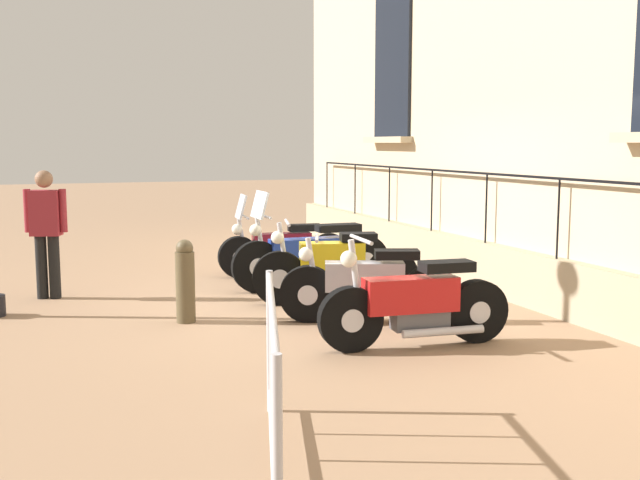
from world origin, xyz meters
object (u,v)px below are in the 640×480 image
at_px(pedestrian_standing, 46,227).
at_px(motorcycle_yellow, 335,268).
at_px(motorcycle_red, 414,305).
at_px(bollard, 185,281).
at_px(motorcycle_maroon, 284,250).
at_px(crowd_barrier, 273,383).
at_px(motorcycle_silver, 368,286).
at_px(motorcycle_blue, 311,256).

bearing_deg(pedestrian_standing, motorcycle_yellow, 154.58).
relative_size(motorcycle_red, bollard, 2.11).
bearing_deg(motorcycle_maroon, crowd_barrier, 71.87).
xyz_separation_m(motorcycle_silver, motorcycle_red, (-0.00, 1.09, 0.02)).
bearing_deg(motorcycle_red, pedestrian_standing, -47.95).
bearing_deg(pedestrian_standing, motorcycle_blue, 170.38).
relative_size(motorcycle_yellow, bollard, 2.19).
bearing_deg(motorcycle_maroon, motorcycle_yellow, 89.74).
xyz_separation_m(crowd_barrier, pedestrian_standing, (1.20, -5.87, 0.35)).
relative_size(crowd_barrier, pedestrian_standing, 1.30).
distance_m(motorcycle_maroon, pedestrian_standing, 3.37).
bearing_deg(bollard, motorcycle_silver, 160.10).
bearing_deg(crowd_barrier, motorcycle_silver, -122.21).
relative_size(motorcycle_blue, motorcycle_silver, 1.18).
bearing_deg(motorcycle_silver, pedestrian_standing, -37.91).
bearing_deg(motorcycle_silver, motorcycle_red, 90.20).
xyz_separation_m(motorcycle_silver, pedestrian_standing, (3.28, -2.56, 0.51)).
height_order(motorcycle_blue, motorcycle_yellow, motorcycle_blue).
xyz_separation_m(bollard, pedestrian_standing, (1.40, -1.87, 0.45)).
xyz_separation_m(motorcycle_maroon, crowd_barrier, (2.10, 6.40, 0.18)).
distance_m(motorcycle_red, pedestrian_standing, 4.93).
distance_m(motorcycle_red, bollard, 2.59).
distance_m(motorcycle_blue, motorcycle_red, 3.08).
bearing_deg(crowd_barrier, motorcycle_blue, -111.95).
bearing_deg(motorcycle_red, motorcycle_maroon, -90.06).
relative_size(motorcycle_yellow, motorcycle_silver, 1.06).
distance_m(motorcycle_yellow, pedestrian_standing, 3.66).
height_order(bollard, pedestrian_standing, pedestrian_standing).
bearing_deg(motorcycle_red, crowd_barrier, 46.78).
relative_size(crowd_barrier, bollard, 2.30).
xyz_separation_m(motorcycle_maroon, motorcycle_red, (0.00, 4.18, 0.02)).
relative_size(motorcycle_silver, pedestrian_standing, 1.17).
xyz_separation_m(motorcycle_yellow, crowd_barrier, (2.09, 4.31, 0.12)).
bearing_deg(crowd_barrier, motorcycle_yellow, -115.83).
relative_size(motorcycle_yellow, crowd_barrier, 0.95).
distance_m(bollard, pedestrian_standing, 2.38).
xyz_separation_m(motorcycle_blue, motorcycle_yellow, (0.05, 0.99, -0.01)).
relative_size(motorcycle_blue, bollard, 2.43).
bearing_deg(crowd_barrier, motorcycle_maroon, -108.13).
height_order(motorcycle_blue, motorcycle_red, motorcycle_blue).
xyz_separation_m(motorcycle_maroon, motorcycle_blue, (-0.04, 1.10, 0.06)).
relative_size(motorcycle_blue, crowd_barrier, 1.06).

